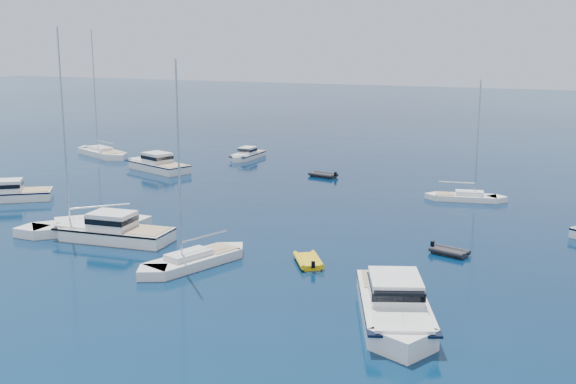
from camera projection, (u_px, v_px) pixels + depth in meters
ground at (179, 322)px, 39.96m from camera, size 400.00×400.00×0.00m
motor_cruiser_right at (395, 320)px, 40.22m from camera, size 7.82×12.58×3.17m
motor_cruiser_left at (5, 200)px, 69.85m from camera, size 9.63×8.04×2.55m
motor_cruiser_centre at (111, 240)px, 56.16m from camera, size 11.04×4.25×2.83m
motor_cruiser_far_l at (156, 170)px, 85.62m from camera, size 10.85×6.73×2.73m
motor_cruiser_horizon at (247, 159)px, 93.74m from camera, size 2.37×7.41×1.94m
sailboat_fore at (193, 265)px, 49.91m from camera, size 5.65×10.22×14.58m
sailboat_mid_l at (85, 231)px, 58.73m from camera, size 10.20×10.17×16.80m
sailboat_centre at (466, 200)px, 69.80m from camera, size 8.41×3.64×11.99m
sailboat_far_l at (102, 156)px, 96.07m from camera, size 11.75×7.61×16.99m
tender_yellow at (308, 264)px, 50.19m from camera, size 3.54×4.05×0.95m
tender_grey_near at (449, 255)px, 52.32m from camera, size 3.20×2.42×0.95m
tender_grey_far at (323, 177)px, 81.53m from camera, size 3.60×2.52×0.95m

